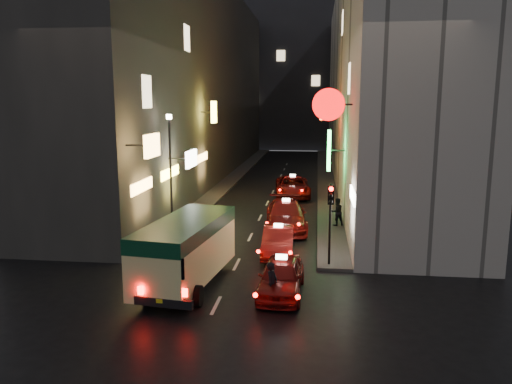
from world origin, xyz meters
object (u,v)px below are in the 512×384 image
at_px(taxi_near, 281,274).
at_px(pedestrian_crossing, 272,281).
at_px(lamp_post, 171,166).
at_px(traffic_light, 331,207).
at_px(minibus, 186,245).

xyz_separation_m(taxi_near, pedestrian_crossing, (-0.25, -1.05, 0.10)).
bearing_deg(pedestrian_crossing, lamp_post, 52.49).
xyz_separation_m(traffic_light, lamp_post, (-8.20, 4.53, 1.04)).
height_order(minibus, taxi_near, minibus).
distance_m(taxi_near, lamp_post, 10.39).
xyz_separation_m(minibus, lamp_post, (-2.69, 7.23, 2.09)).
distance_m(minibus, lamp_post, 8.00).
bearing_deg(lamp_post, taxi_near, -50.19).
relative_size(traffic_light, lamp_post, 0.56).
bearing_deg(taxi_near, minibus, 173.46).
relative_size(minibus, traffic_light, 1.79).
distance_m(minibus, taxi_near, 3.81).
distance_m(pedestrian_crossing, traffic_light, 5.00).
bearing_deg(pedestrian_crossing, traffic_light, -9.04).
height_order(minibus, lamp_post, lamp_post).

